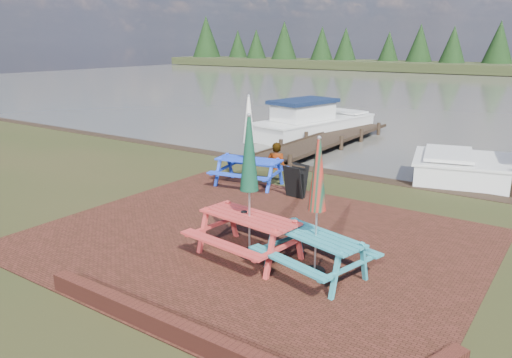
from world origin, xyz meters
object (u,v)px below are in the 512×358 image
object	(u,v)px
picnic_table_blue	(249,155)
person	(276,143)
boat_jetty	(312,124)
chalkboard	(296,181)
picnic_table_red	(249,209)
picnic_table_teal	(316,229)
jetty	(326,140)

from	to	relation	value
picnic_table_blue	person	distance (m)	2.14
picnic_table_blue	boat_jetty	world-z (taller)	picnic_table_blue
chalkboard	person	distance (m)	3.15
picnic_table_red	chalkboard	world-z (taller)	picnic_table_red
picnic_table_red	person	size ratio (longest dim) A/B	1.59
boat_jetty	picnic_table_teal	bearing A→B (deg)	-49.47
picnic_table_blue	jetty	size ratio (longest dim) A/B	0.29
person	picnic_table_blue	bearing A→B (deg)	81.01
chalkboard	jetty	size ratio (longest dim) A/B	0.10
picnic_table_teal	person	bearing A→B (deg)	141.92
picnic_table_teal	boat_jetty	size ratio (longest dim) A/B	0.37
chalkboard	jetty	xyz separation A→B (m)	(-2.72, 7.21, -0.34)
jetty	picnic_table_red	bearing A→B (deg)	-70.49
jetty	person	xyz separation A→B (m)	(0.64, -4.88, 0.75)
picnic_table_blue	chalkboard	size ratio (longest dim) A/B	2.93
jetty	boat_jetty	xyz separation A→B (m)	(-1.69, 1.83, 0.25)
picnic_table_blue	person	world-z (taller)	picnic_table_blue
picnic_table_red	chalkboard	bearing A→B (deg)	114.10
picnic_table_red	jetty	distance (m)	11.70
picnic_table_blue	chalkboard	xyz separation A→B (m)	(1.69, -0.23, -0.45)
picnic_table_red	picnic_table_blue	world-z (taller)	picnic_table_red
chalkboard	person	bearing A→B (deg)	138.09
picnic_table_blue	picnic_table_teal	bearing A→B (deg)	-53.27
picnic_table_blue	boat_jetty	size ratio (longest dim) A/B	0.38
picnic_table_teal	picnic_table_red	distance (m)	1.41
picnic_table_teal	picnic_table_red	size ratio (longest dim) A/B	0.90
picnic_table_blue	boat_jetty	xyz separation A→B (m)	(-2.72, 8.81, -0.54)
chalkboard	picnic_table_blue	bearing A→B (deg)	178.52
picnic_table_teal	boat_jetty	distance (m)	14.58
picnic_table_blue	jetty	bearing A→B (deg)	88.11
chalkboard	jetty	distance (m)	7.71
picnic_table_red	jetty	world-z (taller)	picnic_table_red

